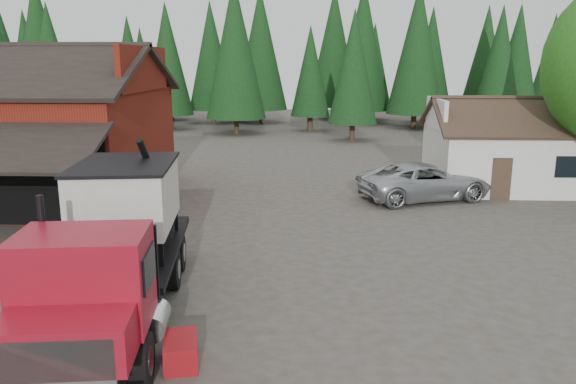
{
  "coord_description": "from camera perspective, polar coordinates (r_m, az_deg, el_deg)",
  "views": [
    {
      "loc": [
        2.67,
        -15.84,
        6.34
      ],
      "look_at": [
        1.86,
        3.54,
        1.8
      ],
      "focal_mm": 35.0,
      "sensor_mm": 36.0,
      "label": 1
    }
  ],
  "objects": [
    {
      "name": "ground",
      "position": [
        17.27,
        -6.75,
        -8.46
      ],
      "size": [
        120.0,
        120.0,
        0.0
      ],
      "primitive_type": "plane",
      "color": "#423D34",
      "rests_on": "ground"
    },
    {
      "name": "red_barn",
      "position": [
        29.37,
        -25.47,
        4.76
      ],
      "size": [
        12.8,
        13.63,
        7.18
      ],
      "color": "maroon",
      "rests_on": "ground"
    },
    {
      "name": "farmhouse",
      "position": [
        30.99,
        21.87,
        3.55
      ],
      "size": [
        8.6,
        6.42,
        4.65
      ],
      "color": "silver",
      "rests_on": "ground"
    },
    {
      "name": "conifer_backdrop",
      "position": [
        58.25,
        -0.26,
        6.92
      ],
      "size": [
        76.0,
        16.0,
        16.0
      ],
      "primitive_type": null,
      "color": "black",
      "rests_on": "ground"
    },
    {
      "name": "near_pine_b",
      "position": [
        45.96,
        6.7,
        12.52
      ],
      "size": [
        3.96,
        3.96,
        10.4
      ],
      "color": "#382619",
      "rests_on": "ground"
    },
    {
      "name": "near_pine_d",
      "position": [
        50.29,
        -5.41,
        14.32
      ],
      "size": [
        5.28,
        5.28,
        13.4
      ],
      "color": "#382619",
      "rests_on": "ground"
    },
    {
      "name": "feed_truck",
      "position": [
        14.39,
        -17.13,
        -4.95
      ],
      "size": [
        3.65,
        9.75,
        4.29
      ],
      "rotation": [
        0.0,
        0.0,
        0.12
      ],
      "color": "black",
      "rests_on": "ground"
    },
    {
      "name": "silver_car",
      "position": [
        26.95,
        13.74,
        1.06
      ],
      "size": [
        6.8,
        4.72,
        1.72
      ],
      "primitive_type": "imported",
      "rotation": [
        0.0,
        0.0,
        1.9
      ],
      "color": "#B3B7BC",
      "rests_on": "ground"
    },
    {
      "name": "equip_box",
      "position": [
        12.65,
        -10.82,
        -15.6
      ],
      "size": [
        0.91,
        1.22,
        0.6
      ],
      "primitive_type": "cube",
      "rotation": [
        0.0,
        0.0,
        0.21
      ],
      "color": "maroon",
      "rests_on": "ground"
    }
  ]
}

